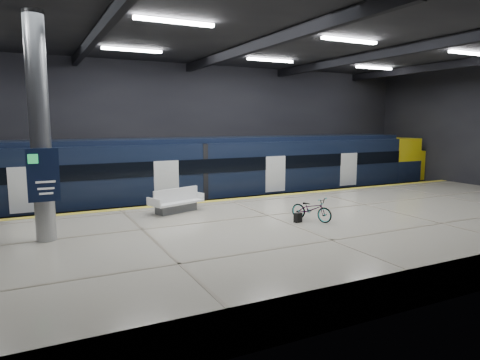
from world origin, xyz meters
TOP-DOWN VIEW (x-y plane):
  - ground at (0.00, 0.00)m, footprint 30.00×30.00m
  - room_shell at (-0.00, 0.00)m, footprint 30.10×16.10m
  - platform at (0.00, -2.50)m, footprint 30.00×11.00m
  - safety_strip at (0.00, 2.75)m, footprint 30.00×0.40m
  - rails at (0.00, 5.50)m, footprint 30.00×1.52m
  - train at (2.22, 5.50)m, footprint 29.40×2.84m
  - bench at (-3.06, 1.18)m, footprint 2.41×1.59m
  - bicycle at (0.99, -2.53)m, footprint 1.21×1.79m
  - pannier_bag at (0.39, -2.53)m, footprint 0.34×0.26m
  - info_column at (-8.00, -1.03)m, footprint 0.90×0.78m

SIDE VIEW (x-z plane):
  - ground at x=0.00m, z-range 0.00..0.00m
  - rails at x=0.00m, z-range 0.00..0.16m
  - platform at x=0.00m, z-range 0.00..1.10m
  - safety_strip at x=0.00m, z-range 1.10..1.11m
  - pannier_bag at x=0.39m, z-range 1.10..1.45m
  - bench at x=-3.06m, z-range 0.95..1.94m
  - bicycle at x=0.99m, z-range 1.10..1.99m
  - train at x=2.22m, z-range 0.16..3.95m
  - info_column at x=-8.00m, z-range 1.01..7.91m
  - room_shell at x=0.00m, z-range 1.69..9.74m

